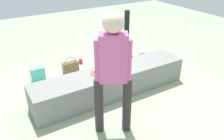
% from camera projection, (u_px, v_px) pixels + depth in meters
% --- Properties ---
extents(ground_plane, '(12.00, 12.00, 0.00)m').
position_uv_depth(ground_plane, '(112.00, 93.00, 3.99)').
color(ground_plane, '#99A589').
extents(concrete_ledge, '(2.67, 0.55, 0.43)m').
position_uv_depth(concrete_ledge, '(112.00, 82.00, 3.89)').
color(concrete_ledge, gray).
rests_on(concrete_ledge, ground_plane).
extents(child_seated, '(0.28, 0.32, 0.48)m').
position_uv_depth(child_seated, '(112.00, 59.00, 3.67)').
color(child_seated, '#221F4B').
rests_on(child_seated, concrete_ledge).
extents(adult_standing, '(0.43, 0.33, 1.62)m').
position_uv_depth(adult_standing, '(113.00, 66.00, 2.74)').
color(adult_standing, '#342A2E').
rests_on(adult_standing, ground_plane).
extents(cake_plate, '(0.22, 0.22, 0.07)m').
position_uv_depth(cake_plate, '(97.00, 72.00, 3.70)').
color(cake_plate, '#E0594C').
rests_on(cake_plate, concrete_ledge).
extents(gift_bag, '(0.25, 0.10, 0.30)m').
position_uv_depth(gift_bag, '(38.00, 74.00, 4.31)').
color(gift_bag, '#59C6B2').
rests_on(gift_bag, ground_plane).
extents(railing_post, '(0.36, 0.36, 1.09)m').
position_uv_depth(railing_post, '(126.00, 42.00, 5.03)').
color(railing_post, black).
rests_on(railing_post, ground_plane).
extents(water_bottle_near_gift, '(0.07, 0.07, 0.19)m').
position_uv_depth(water_bottle_near_gift, '(101.00, 64.00, 4.81)').
color(water_bottle_near_gift, silver).
rests_on(water_bottle_near_gift, ground_plane).
extents(water_bottle_far_side, '(0.07, 0.07, 0.22)m').
position_uv_depth(water_bottle_far_side, '(115.00, 51.00, 5.36)').
color(water_bottle_far_side, silver).
rests_on(water_bottle_far_side, ground_plane).
extents(party_cup_red, '(0.07, 0.07, 0.10)m').
position_uv_depth(party_cup_red, '(81.00, 61.00, 5.00)').
color(party_cup_red, red).
rests_on(party_cup_red, ground_plane).
extents(handbag_black_leather, '(0.28, 0.11, 0.31)m').
position_uv_depth(handbag_black_leather, '(142.00, 62.00, 4.84)').
color(handbag_black_leather, black).
rests_on(handbag_black_leather, ground_plane).
extents(handbag_brown_canvas, '(0.31, 0.13, 0.35)m').
position_uv_depth(handbag_brown_canvas, '(71.00, 67.00, 4.56)').
color(handbag_brown_canvas, brown).
rests_on(handbag_brown_canvas, ground_plane).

